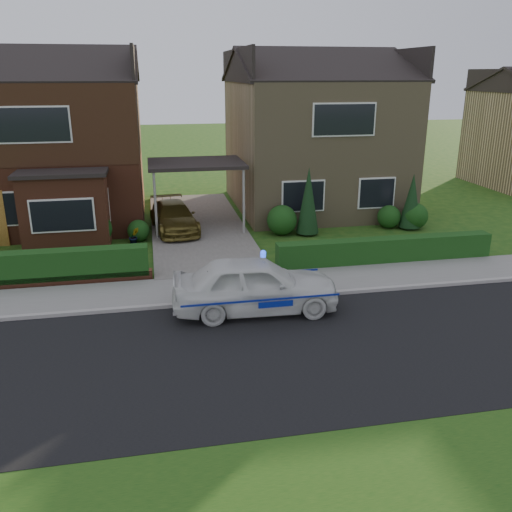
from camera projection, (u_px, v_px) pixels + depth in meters
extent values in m
plane|color=#164512|center=(243.00, 356.00, 12.36)|extent=(120.00, 120.00, 0.00)
cube|color=black|center=(243.00, 356.00, 12.36)|extent=(60.00, 6.00, 0.02)
cube|color=#9E9993|center=(224.00, 302.00, 15.17)|extent=(60.00, 0.16, 0.12)
cube|color=slate|center=(220.00, 288.00, 16.15)|extent=(60.00, 2.00, 0.10)
cube|color=#666059|center=(198.00, 227.00, 22.56)|extent=(3.80, 12.00, 0.12)
cube|color=brown|center=(55.00, 152.00, 23.38)|extent=(7.20, 8.00, 5.80)
cube|color=white|center=(88.00, 205.00, 20.41)|extent=(1.60, 0.08, 1.30)
cube|color=white|center=(33.00, 125.00, 19.16)|extent=(2.60, 0.08, 1.30)
cube|color=black|center=(51.00, 118.00, 22.91)|extent=(7.26, 8.06, 2.90)
cube|color=brown|center=(65.00, 212.00, 19.67)|extent=(3.00, 1.40, 2.70)
cube|color=black|center=(61.00, 173.00, 19.21)|extent=(3.20, 1.60, 0.14)
cube|color=#917D59|center=(313.00, 145.00, 25.50)|extent=(7.20, 8.00, 5.80)
cube|color=white|center=(303.00, 196.00, 21.95)|extent=(1.80, 0.08, 1.30)
cube|color=white|center=(376.00, 193.00, 22.53)|extent=(1.60, 0.08, 1.30)
cube|color=white|center=(344.00, 120.00, 21.28)|extent=(2.60, 0.08, 1.30)
cube|color=black|center=(196.00, 163.00, 21.71)|extent=(3.80, 3.00, 0.14)
cylinder|color=gray|center=(156.00, 206.00, 20.54)|extent=(0.10, 0.10, 2.70)
cylinder|color=gray|center=(244.00, 202.00, 21.16)|extent=(0.10, 0.10, 2.70)
cube|color=brown|center=(22.00, 283.00, 16.17)|extent=(7.70, 0.25, 0.36)
cube|color=#123310|center=(24.00, 287.00, 16.36)|extent=(7.50, 0.55, 0.90)
cube|color=#123310|center=(384.00, 263.00, 18.39)|extent=(7.50, 0.55, 0.80)
sphere|color=#123310|center=(94.00, 229.00, 20.06)|extent=(1.32, 1.32, 1.32)
sphere|color=#123310|center=(138.00, 231.00, 20.71)|extent=(0.84, 0.84, 0.84)
sphere|color=#123310|center=(282.00, 220.00, 21.49)|extent=(1.20, 1.20, 1.20)
sphere|color=#123310|center=(389.00, 217.00, 22.46)|extent=(0.96, 0.96, 0.96)
sphere|color=#123310|center=(415.00, 216.00, 22.34)|extent=(1.08, 1.08, 1.08)
cone|color=black|center=(308.00, 203.00, 21.26)|extent=(0.90, 0.90, 2.60)
cone|color=black|center=(412.00, 203.00, 22.13)|extent=(0.90, 0.90, 2.20)
imported|color=silver|center=(255.00, 285.00, 14.48)|extent=(1.98, 4.51, 1.51)
sphere|color=#193FF2|center=(264.00, 255.00, 14.26)|extent=(0.17, 0.17, 0.17)
cube|color=navy|center=(262.00, 300.00, 13.67)|extent=(4.08, 0.02, 0.05)
cube|color=navy|center=(249.00, 276.00, 15.34)|extent=(4.08, 0.01, 0.05)
ellipsoid|color=black|center=(209.00, 280.00, 14.07)|extent=(0.22, 0.17, 0.21)
sphere|color=white|center=(210.00, 281.00, 14.02)|extent=(0.11, 0.11, 0.11)
sphere|color=black|center=(210.00, 275.00, 14.01)|extent=(0.13, 0.13, 0.13)
cone|color=black|center=(208.00, 272.00, 13.99)|extent=(0.04, 0.04, 0.05)
cone|color=black|center=(212.00, 272.00, 14.01)|extent=(0.04, 0.04, 0.05)
imported|color=brown|center=(174.00, 217.00, 21.67)|extent=(2.02, 4.01, 1.12)
imported|color=gray|center=(134.00, 237.00, 20.14)|extent=(0.46, 0.42, 0.70)
imported|color=gray|center=(104.00, 261.00, 17.36)|extent=(0.63, 0.63, 0.82)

